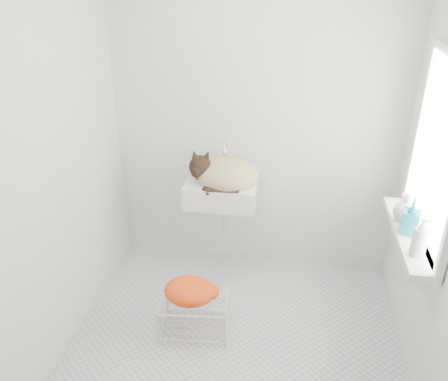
# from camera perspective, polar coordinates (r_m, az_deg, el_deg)

# --- Properties ---
(floor) EXTENTS (2.20, 2.00, 0.02)m
(floor) POSITION_cam_1_polar(r_m,az_deg,el_deg) (3.23, 1.48, -18.42)
(floor) COLOR silver
(floor) RESTS_ON ground
(back_wall) EXTENTS (2.20, 0.02, 2.50)m
(back_wall) POSITION_cam_1_polar(r_m,az_deg,el_deg) (3.43, 4.04, 9.08)
(back_wall) COLOR silver
(back_wall) RESTS_ON ground
(left_wall) EXTENTS (0.02, 2.00, 2.50)m
(left_wall) POSITION_cam_1_polar(r_m,az_deg,el_deg) (2.84, -20.77, 3.54)
(left_wall) COLOR silver
(left_wall) RESTS_ON ground
(window_glass) EXTENTS (0.01, 0.80, 1.00)m
(window_glass) POSITION_cam_1_polar(r_m,az_deg,el_deg) (2.75, 25.53, 4.10)
(window_glass) COLOR white
(window_glass) RESTS_ON right_wall
(window_frame) EXTENTS (0.04, 0.90, 1.10)m
(window_frame) POSITION_cam_1_polar(r_m,az_deg,el_deg) (2.74, 25.24, 4.13)
(window_frame) COLOR white
(window_frame) RESTS_ON right_wall
(windowsill) EXTENTS (0.16, 0.88, 0.04)m
(windowsill) POSITION_cam_1_polar(r_m,az_deg,el_deg) (2.95, 22.17, -5.10)
(windowsill) COLOR white
(windowsill) RESTS_ON right_wall
(sink) EXTENTS (0.52, 0.46, 0.21)m
(sink) POSITION_cam_1_polar(r_m,az_deg,el_deg) (3.36, -0.19, 1.42)
(sink) COLOR white
(sink) RESTS_ON back_wall
(faucet) EXTENTS (0.19, 0.13, 0.19)m
(faucet) POSITION_cam_1_polar(r_m,az_deg,el_deg) (3.47, 0.29, 4.77)
(faucet) COLOR silver
(faucet) RESTS_ON sink
(cat) EXTENTS (0.53, 0.46, 0.31)m
(cat) POSITION_cam_1_polar(r_m,az_deg,el_deg) (3.33, -0.05, 1.92)
(cat) COLOR #C4B683
(cat) RESTS_ON sink
(wire_rack) EXTENTS (0.46, 0.35, 0.26)m
(wire_rack) POSITION_cam_1_polar(r_m,az_deg,el_deg) (3.21, -3.70, -15.05)
(wire_rack) COLOR silver
(wire_rack) RESTS_ON floor
(towel) EXTENTS (0.36, 0.26, 0.14)m
(towel) POSITION_cam_1_polar(r_m,az_deg,el_deg) (3.12, -4.37, -13.09)
(towel) COLOR orange
(towel) RESTS_ON wire_rack
(bottle_a) EXTENTS (0.09, 0.09, 0.19)m
(bottle_a) POSITION_cam_1_polar(r_m,az_deg,el_deg) (2.73, 23.01, -7.47)
(bottle_a) COLOR silver
(bottle_a) RESTS_ON windowsill
(bottle_b) EXTENTS (0.13, 0.13, 0.22)m
(bottle_b) POSITION_cam_1_polar(r_m,az_deg,el_deg) (2.92, 22.12, -4.96)
(bottle_b) COLOR #127784
(bottle_b) RESTS_ON windowsill
(bottle_c) EXTENTS (0.16, 0.16, 0.18)m
(bottle_c) POSITION_cam_1_polar(r_m,az_deg,el_deg) (3.05, 21.59, -3.48)
(bottle_c) COLOR silver
(bottle_c) RESTS_ON windowsill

